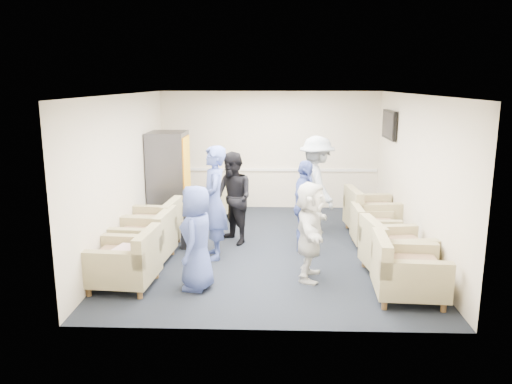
{
  "coord_description": "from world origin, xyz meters",
  "views": [
    {
      "loc": [
        0.08,
        -8.47,
        2.91
      ],
      "look_at": [
        -0.22,
        0.2,
        0.98
      ],
      "focal_mm": 35.0,
      "sensor_mm": 36.0,
      "label": 1
    }
  ],
  "objects_px": {
    "armchair_right_far": "(369,215)",
    "person_mid_left": "(214,203)",
    "person_front_right": "(310,231)",
    "armchair_right_near": "(405,273)",
    "person_mid_right": "(304,206)",
    "armchair_left_far": "(155,228)",
    "person_front_left": "(197,238)",
    "person_back_left": "(233,198)",
    "armchair_corner": "(219,201)",
    "vending_machine": "(169,177)",
    "armchair_right_midfar": "(372,229)",
    "person_back_right": "(316,185)",
    "armchair_left_near": "(127,263)",
    "armchair_right_midnear": "(392,252)",
    "armchair_left_mid": "(147,240)"
  },
  "relations": [
    {
      "from": "armchair_right_near",
      "to": "person_mid_left",
      "type": "height_order",
      "value": "person_mid_left"
    },
    {
      "from": "armchair_right_far",
      "to": "person_mid_left",
      "type": "height_order",
      "value": "person_mid_left"
    },
    {
      "from": "armchair_corner",
      "to": "person_front_left",
      "type": "relative_size",
      "value": 0.79
    },
    {
      "from": "armchair_left_near",
      "to": "person_front_left",
      "type": "relative_size",
      "value": 0.64
    },
    {
      "from": "person_mid_left",
      "to": "person_mid_right",
      "type": "xyz_separation_m",
      "value": [
        1.52,
        0.44,
        -0.15
      ]
    },
    {
      "from": "person_back_left",
      "to": "armchair_right_midfar",
      "type": "bearing_deg",
      "value": 50.48
    },
    {
      "from": "armchair_right_far",
      "to": "person_front_right",
      "type": "xyz_separation_m",
      "value": [
        -1.32,
        -2.33,
        0.37
      ]
    },
    {
      "from": "armchair_corner",
      "to": "vending_machine",
      "type": "distance_m",
      "value": 1.25
    },
    {
      "from": "armchair_left_far",
      "to": "armchair_right_midfar",
      "type": "relative_size",
      "value": 1.26
    },
    {
      "from": "armchair_left_mid",
      "to": "armchair_right_near",
      "type": "height_order",
      "value": "armchair_right_near"
    },
    {
      "from": "person_front_right",
      "to": "person_back_right",
      "type": "bearing_deg",
      "value": 1.49
    },
    {
      "from": "person_front_right",
      "to": "armchair_right_near",
      "type": "bearing_deg",
      "value": -109.99
    },
    {
      "from": "armchair_right_midfar",
      "to": "armchair_right_far",
      "type": "distance_m",
      "value": 0.78
    },
    {
      "from": "armchair_right_midfar",
      "to": "person_mid_left",
      "type": "distance_m",
      "value": 2.92
    },
    {
      "from": "armchair_left_near",
      "to": "armchair_right_near",
      "type": "height_order",
      "value": "armchair_right_near"
    },
    {
      "from": "armchair_left_far",
      "to": "person_front_right",
      "type": "relative_size",
      "value": 0.67
    },
    {
      "from": "vending_machine",
      "to": "person_front_left",
      "type": "bearing_deg",
      "value": -72.37
    },
    {
      "from": "armchair_left_far",
      "to": "armchair_corner",
      "type": "height_order",
      "value": "armchair_left_far"
    },
    {
      "from": "armchair_left_near",
      "to": "person_back_right",
      "type": "bearing_deg",
      "value": 138.38
    },
    {
      "from": "armchair_left_far",
      "to": "person_mid_left",
      "type": "relative_size",
      "value": 0.53
    },
    {
      "from": "armchair_left_near",
      "to": "person_mid_right",
      "type": "height_order",
      "value": "person_mid_right"
    },
    {
      "from": "armchair_left_near",
      "to": "armchair_left_far",
      "type": "distance_m",
      "value": 1.73
    },
    {
      "from": "armchair_right_near",
      "to": "vending_machine",
      "type": "distance_m",
      "value": 5.48
    },
    {
      "from": "armchair_right_midfar",
      "to": "person_front_right",
      "type": "relative_size",
      "value": 0.53
    },
    {
      "from": "armchair_left_far",
      "to": "person_back_left",
      "type": "relative_size",
      "value": 0.59
    },
    {
      "from": "person_mid_right",
      "to": "person_front_right",
      "type": "xyz_separation_m",
      "value": [
        0.01,
        -1.32,
        -0.05
      ]
    },
    {
      "from": "armchair_right_near",
      "to": "armchair_left_far",
      "type": "bearing_deg",
      "value": 66.45
    },
    {
      "from": "armchair_corner",
      "to": "person_front_right",
      "type": "xyz_separation_m",
      "value": [
        1.75,
        -3.53,
        0.41
      ]
    },
    {
      "from": "person_back_left",
      "to": "vending_machine",
      "type": "bearing_deg",
      "value": -171.6
    },
    {
      "from": "armchair_left_mid",
      "to": "armchair_corner",
      "type": "distance_m",
      "value": 3.01
    },
    {
      "from": "armchair_left_far",
      "to": "person_front_left",
      "type": "bearing_deg",
      "value": 35.23
    },
    {
      "from": "armchair_left_mid",
      "to": "person_mid_left",
      "type": "bearing_deg",
      "value": 106.47
    },
    {
      "from": "person_back_right",
      "to": "armchair_right_midnear",
      "type": "bearing_deg",
      "value": -175.77
    },
    {
      "from": "person_mid_left",
      "to": "person_back_right",
      "type": "xyz_separation_m",
      "value": [
        1.82,
        1.53,
        0.0
      ]
    },
    {
      "from": "armchair_right_near",
      "to": "armchair_right_midnear",
      "type": "height_order",
      "value": "armchair_right_midnear"
    },
    {
      "from": "armchair_left_mid",
      "to": "armchair_right_midfar",
      "type": "relative_size",
      "value": 1.24
    },
    {
      "from": "armchair_right_midfar",
      "to": "person_front_right",
      "type": "distance_m",
      "value": 2.03
    },
    {
      "from": "armchair_left_near",
      "to": "person_front_right",
      "type": "relative_size",
      "value": 0.65
    },
    {
      "from": "armchair_left_far",
      "to": "armchair_right_midnear",
      "type": "relative_size",
      "value": 0.96
    },
    {
      "from": "armchair_right_near",
      "to": "vending_machine",
      "type": "bearing_deg",
      "value": 50.33
    },
    {
      "from": "armchair_right_near",
      "to": "person_mid_right",
      "type": "distance_m",
      "value": 2.39
    },
    {
      "from": "armchair_right_midfar",
      "to": "person_back_right",
      "type": "distance_m",
      "value": 1.42
    },
    {
      "from": "armchair_left_near",
      "to": "armchair_left_far",
      "type": "xyz_separation_m",
      "value": [
        -0.0,
        1.73,
        0.01
      ]
    },
    {
      "from": "person_mid_left",
      "to": "person_back_right",
      "type": "bearing_deg",
      "value": 121.16
    },
    {
      "from": "armchair_left_far",
      "to": "person_front_left",
      "type": "relative_size",
      "value": 0.66
    },
    {
      "from": "armchair_right_midfar",
      "to": "vending_machine",
      "type": "relative_size",
      "value": 0.42
    },
    {
      "from": "person_front_left",
      "to": "armchair_right_far",
      "type": "bearing_deg",
      "value": 138.3
    },
    {
      "from": "person_back_left",
      "to": "person_mid_right",
      "type": "xyz_separation_m",
      "value": [
        1.27,
        -0.33,
        -0.04
      ]
    },
    {
      "from": "armchair_left_near",
      "to": "person_back_right",
      "type": "distance_m",
      "value": 4.11
    },
    {
      "from": "person_mid_left",
      "to": "person_back_right",
      "type": "distance_m",
      "value": 2.38
    }
  ]
}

